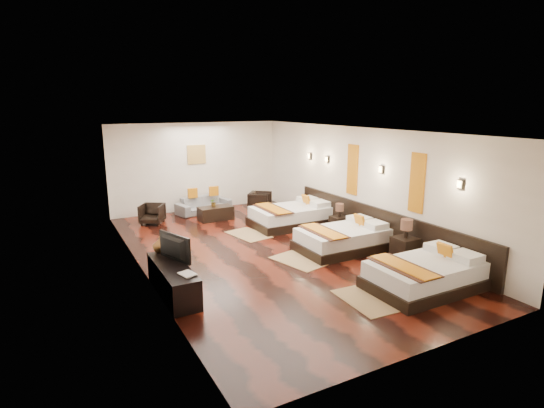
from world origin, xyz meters
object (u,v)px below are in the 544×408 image
bed_mid (343,239)px  nightstand_a (405,246)px  armchair_left (152,214)px  table_plant (214,202)px  bed_far (292,216)px  figurine (160,244)px  sofa (204,204)px  armchair_right (260,201)px  nightstand_b (339,223)px  tv_console (173,280)px  bed_near (426,274)px  tv (171,248)px  book (182,276)px  coffee_table (216,213)px

bed_mid → nightstand_a: nightstand_a is taller
armchair_left → table_plant: bearing=19.8°
bed_far → figurine: 4.70m
sofa → armchair_right: bearing=-34.5°
nightstand_b → tv_console: nightstand_b is taller
figurine → nightstand_b: bearing=9.9°
armchair_left → armchair_right: armchair_right is taller
sofa → nightstand_a: bearing=-81.9°
armchair_right → bed_near: bearing=-140.0°
table_plant → figurine: bearing=-123.7°
sofa → table_plant: 1.01m
tv → table_plant: bearing=-50.2°
book → sofa: book is taller
nightstand_a → nightstand_b: 2.38m
bed_near → figurine: 5.05m
armchair_right → table_plant: table_plant is taller
tv_console → bed_mid: bearing=7.0°
bed_mid → sofa: size_ratio=1.21×
nightstand_b → figurine: bearing=-170.1°
nightstand_b → armchair_left: (-4.18, 3.28, 0.01)m
bed_far → coffee_table: 2.31m
bed_mid → figurine: 4.23m
nightstand_b → coffee_table: nightstand_b is taller
tv → sofa: tv is taller
coffee_table → tv: bearing=-120.1°
bed_far → table_plant: (-1.70, 1.67, 0.24)m
figurine → armchair_left: (0.77, 4.14, -0.42)m
bed_mid → nightstand_a: bearing=-58.3°
figurine → coffee_table: figurine is taller
armchair_left → coffee_table: armchair_left is taller
armchair_left → bed_far: bearing=1.6°
tv → armchair_left: bearing=-29.4°
bed_far → armchair_left: bearing=149.0°
book → table_plant: size_ratio=1.19×
bed_far → table_plant: bed_far is taller
figurine → armchair_right: (4.20, 4.07, -0.40)m
tv_console → armchair_right: armchair_right is taller
bed_mid → coffee_table: size_ratio=2.10×
bed_mid → sofa: (-1.67, 5.03, -0.02)m
bed_mid → coffee_table: bearing=112.8°
bed_mid → figurine: figurine is taller
tv_console → tv: (0.05, 0.22, 0.52)m
bed_far → armchair_left: 4.00m
bed_far → tv_console: bearing=-145.3°
armchair_right → figurine: bearing=174.1°
bed_near → armchair_right: size_ratio=3.14×
bed_near → nightstand_b: bed_near is taller
armchair_left → nightstand_b: bearing=-5.6°
figurine → sofa: bearing=61.9°
bed_far → nightstand_a: 3.68m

